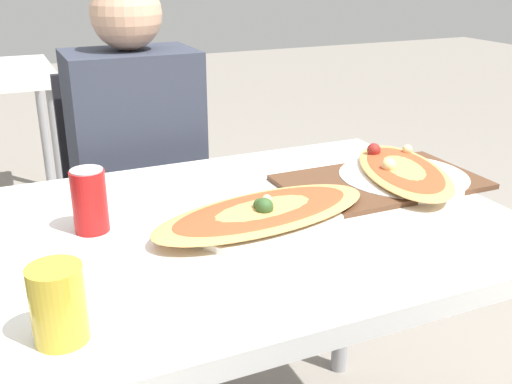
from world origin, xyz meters
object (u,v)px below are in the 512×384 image
dining_table (251,257)px  drink_glass (58,304)px  soda_can (90,201)px  pizza_second (403,173)px  person_seated (138,160)px  chair_far_seated (134,205)px  pizza_main (263,215)px

dining_table → drink_glass: bearing=-146.3°
soda_can → pizza_second: soda_can is taller
person_seated → dining_table: bearing=97.9°
drink_glass → pizza_second: bearing=21.8°
chair_far_seated → pizza_second: size_ratio=2.09×
soda_can → drink_glass: bearing=-106.3°
chair_far_seated → soda_can: 0.75m
dining_table → person_seated: (-0.08, 0.61, 0.04)m
soda_can → pizza_second: (0.72, -0.01, -0.04)m
chair_far_seated → dining_table: bearing=96.6°
chair_far_seated → pizza_main: bearing=97.3°
dining_table → pizza_main: 0.11m
person_seated → chair_far_seated: bearing=-90.0°
person_seated → drink_glass: bearing=70.2°
pizza_main → soda_can: soda_can is taller
drink_glass → pizza_second: size_ratio=0.25×
person_seated → pizza_second: size_ratio=2.72×
pizza_main → drink_glass: size_ratio=4.48×
person_seated → pizza_main: size_ratio=2.40×
pizza_main → pizza_second: (0.40, 0.09, -0.00)m
drink_glass → person_seated: bearing=70.2°
dining_table → chair_far_seated: (-0.08, 0.73, -0.15)m
chair_far_seated → pizza_second: chair_far_seated is taller
pizza_main → pizza_second: bearing=12.5°
dining_table → pizza_second: (0.42, 0.06, 0.11)m
person_seated → soda_can: (-0.22, -0.54, 0.11)m
person_seated → pizza_second: bearing=132.2°
pizza_main → dining_table: bearing=112.8°
chair_far_seated → pizza_second: bearing=126.8°
dining_table → soda_can: soda_can is taller
chair_far_seated → drink_glass: (-0.32, -1.00, 0.29)m
chair_far_seated → drink_glass: bearing=72.4°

